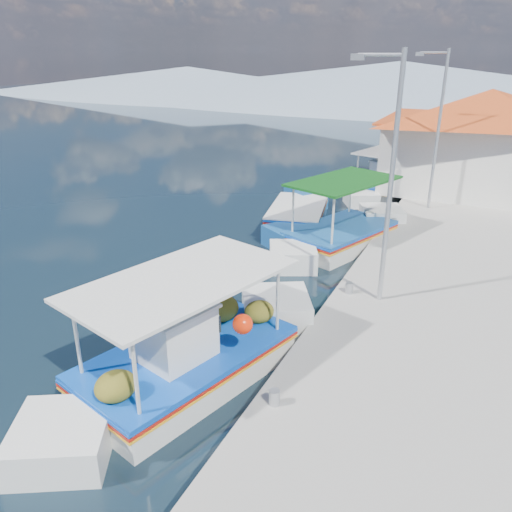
% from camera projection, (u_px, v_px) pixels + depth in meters
% --- Properties ---
extents(ground, '(160.00, 160.00, 0.00)m').
position_uv_depth(ground, '(186.00, 313.00, 13.40)').
color(ground, black).
rests_on(ground, ground).
extents(quay, '(5.00, 44.00, 0.50)m').
position_uv_depth(quay, '(448.00, 262.00, 16.02)').
color(quay, gray).
rests_on(quay, ground).
extents(bollards, '(0.20, 17.20, 0.30)m').
position_uv_depth(bollards, '(377.00, 247.00, 16.07)').
color(bollards, '#A5A8AD').
rests_on(bollards, quay).
extents(main_caique, '(3.74, 7.67, 2.63)m').
position_uv_depth(main_caique, '(188.00, 358.00, 10.58)').
color(main_caique, silver).
rests_on(main_caique, ground).
extents(caique_green_canopy, '(3.71, 6.71, 2.67)m').
position_uv_depth(caique_green_canopy, '(340.00, 236.00, 17.82)').
color(caique_green_canopy, silver).
rests_on(caique_green_canopy, ground).
extents(caique_blue_hull, '(2.93, 6.62, 1.21)m').
position_uv_depth(caique_blue_hull, '(299.00, 217.00, 20.06)').
color(caique_blue_hull, '#164B89').
rests_on(caique_blue_hull, ground).
extents(caique_far, '(3.15, 6.48, 2.36)m').
position_uv_depth(caique_far, '(387.00, 185.00, 24.29)').
color(caique_far, silver).
rests_on(caique_far, ground).
extents(harbor_building, '(10.49, 10.49, 4.40)m').
position_uv_depth(harbor_building, '(485.00, 139.00, 22.50)').
color(harbor_building, silver).
rests_on(harbor_building, quay).
extents(lamp_post_near, '(1.21, 0.14, 6.00)m').
position_uv_depth(lamp_post_near, '(388.00, 170.00, 11.85)').
color(lamp_post_near, '#A5A8AD').
rests_on(lamp_post_near, quay).
extents(lamp_post_far, '(1.21, 0.14, 6.00)m').
position_uv_depth(lamp_post_far, '(437.00, 123.00, 19.40)').
color(lamp_post_far, '#A5A8AD').
rests_on(lamp_post_far, quay).
extents(mountain_ridge, '(171.40, 96.00, 5.50)m').
position_uv_depth(mountain_ridge, '(504.00, 92.00, 57.04)').
color(mountain_ridge, gray).
rests_on(mountain_ridge, ground).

